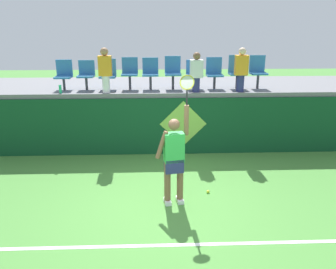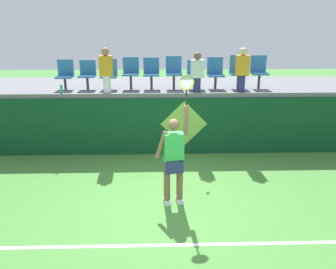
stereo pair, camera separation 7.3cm
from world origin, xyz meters
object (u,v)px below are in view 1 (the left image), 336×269
object	(u,v)px
stadium_chair_5	(173,71)
spectator_1	(105,69)
stadium_chair_0	(64,74)
stadium_chair_4	(150,72)
stadium_chair_9	(258,70)
spectator_0	(241,69)
stadium_chair_1	(86,73)
stadium_chair_3	(130,71)
tennis_player	(174,157)
stadium_chair_6	(194,73)
spectator_2	(196,71)
stadium_chair_7	(214,72)
stadium_chair_2	(108,73)
tennis_ball	(208,192)
stadium_chair_8	(237,70)
water_bottle	(60,89)

from	to	relation	value
stadium_chair_5	spectator_1	bearing A→B (deg)	-165.16
stadium_chair_0	stadium_chair_4	world-z (taller)	stadium_chair_4
stadium_chair_9	spectator_0	bearing A→B (deg)	-141.18
stadium_chair_1	stadium_chair_9	distance (m)	4.78
stadium_chair_3	spectator_1	distance (m)	0.78
tennis_player	stadium_chair_6	size ratio (longest dim) A/B	3.30
spectator_2	stadium_chair_1	bearing A→B (deg)	171.08
stadium_chair_4	stadium_chair_5	world-z (taller)	stadium_chair_5
stadium_chair_7	stadium_chair_4	bearing A→B (deg)	-179.88
stadium_chair_5	spectator_1	world-z (taller)	spectator_1
stadium_chair_2	stadium_chair_9	distance (m)	4.19
spectator_0	stadium_chair_3	bearing A→B (deg)	171.00
spectator_1	stadium_chair_3	bearing A→B (deg)	38.03
spectator_2	stadium_chair_9	bearing A→B (deg)	14.90
stadium_chair_2	spectator_0	size ratio (longest dim) A/B	0.71
stadium_chair_6	spectator_1	distance (m)	2.45
tennis_ball	stadium_chair_1	xyz separation A→B (m)	(-3.00, 3.04, 2.10)
spectator_2	spectator_1	bearing A→B (deg)	-179.96
stadium_chair_8	spectator_1	size ratio (longest dim) A/B	0.78
stadium_chair_3	stadium_chair_7	world-z (taller)	stadium_chair_3
stadium_chair_4	stadium_chair_6	size ratio (longest dim) A/B	1.09
stadium_chair_7	tennis_ball	bearing A→B (deg)	-100.36
spectator_1	spectator_2	distance (m)	2.40
stadium_chair_0	stadium_chair_2	distance (m)	1.21
stadium_chair_4	spectator_1	xyz separation A→B (m)	(-1.18, -0.47, 0.14)
stadium_chair_2	spectator_1	bearing A→B (deg)	-90.00
stadium_chair_0	spectator_2	distance (m)	3.64
spectator_0	spectator_1	distance (m)	3.60
stadium_chair_1	stadium_chair_7	xyz separation A→B (m)	(3.55, 0.01, 0.03)
stadium_chair_0	stadium_chair_3	world-z (taller)	stadium_chair_3
stadium_chair_9	stadium_chair_4	bearing A→B (deg)	-179.94
stadium_chair_5	stadium_chair_9	distance (m)	2.39
tennis_ball	stadium_chair_3	distance (m)	4.14
tennis_player	spectator_0	world-z (taller)	spectator_0
stadium_chair_4	spectator_1	size ratio (longest dim) A/B	0.73
tennis_ball	spectator_2	bearing A→B (deg)	90.14
stadium_chair_1	stadium_chair_9	bearing A→B (deg)	0.08
stadium_chair_1	spectator_2	world-z (taller)	spectator_2
tennis_player	stadium_chair_3	bearing A→B (deg)	107.03
tennis_ball	stadium_chair_9	size ratio (longest dim) A/B	0.07
stadium_chair_7	tennis_player	bearing A→B (deg)	-111.00
spectator_1	spectator_2	size ratio (longest dim) A/B	1.12
water_bottle	stadium_chair_9	bearing A→B (deg)	5.86
spectator_1	spectator_2	world-z (taller)	spectator_1
water_bottle	stadium_chair_5	xyz separation A→B (m)	(2.99, 0.55, 0.39)
stadium_chair_3	spectator_0	xyz separation A→B (m)	(2.99, -0.47, 0.12)
stadium_chair_3	stadium_chair_5	xyz separation A→B (m)	(1.19, 0.00, 0.01)
tennis_player	stadium_chair_1	bearing A→B (deg)	123.35
stadium_chair_9	spectator_0	xyz separation A→B (m)	(-0.59, -0.48, 0.10)
stadium_chair_6	stadium_chair_4	bearing A→B (deg)	179.75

